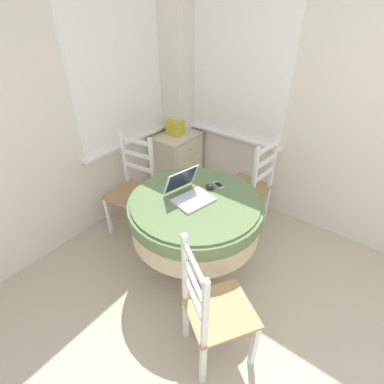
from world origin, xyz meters
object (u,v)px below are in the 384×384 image
at_px(storage_box, 175,128).
at_px(laptop, 189,193).
at_px(round_dining_table, 195,214).
at_px(computer_mouse, 210,187).
at_px(dining_chair_near_right_window, 250,187).
at_px(dining_chair_camera_near, 213,311).
at_px(corner_cabinet, 177,162).
at_px(cell_phone, 219,185).
at_px(dining_chair_near_back_window, 133,189).

bearing_deg(storage_box, laptop, -135.16).
bearing_deg(storage_box, round_dining_table, -133.11).
distance_m(laptop, computer_mouse, 0.22).
height_order(dining_chair_near_right_window, dining_chair_camera_near, same).
xyz_separation_m(computer_mouse, dining_chair_camera_near, (-0.79, -0.58, -0.29)).
distance_m(dining_chair_camera_near, corner_cabinet, 2.17).
bearing_deg(cell_phone, storage_box, 58.08).
height_order(cell_phone, storage_box, storage_box).
bearing_deg(dining_chair_camera_near, cell_phone, 32.20).
bearing_deg(round_dining_table, storage_box, 46.89).
relative_size(round_dining_table, corner_cabinet, 1.52).
bearing_deg(cell_phone, dining_chair_near_back_window, 104.83).
xyz_separation_m(dining_chair_near_back_window, dining_chair_camera_near, (-0.65, -1.41, 0.00)).
relative_size(dining_chair_near_back_window, dining_chair_near_right_window, 1.00).
bearing_deg(dining_chair_camera_near, storage_box, 46.07).
relative_size(round_dining_table, dining_chair_camera_near, 1.09).
relative_size(round_dining_table, laptop, 2.89).
bearing_deg(dining_chair_near_right_window, dining_chair_camera_near, -160.30).
distance_m(round_dining_table, dining_chair_near_back_window, 0.84).
xyz_separation_m(laptop, dining_chair_near_back_window, (0.07, 0.77, -0.32)).
xyz_separation_m(corner_cabinet, storage_box, (-0.01, 0.01, 0.44)).
xyz_separation_m(round_dining_table, cell_phone, (0.28, -0.03, 0.15)).
distance_m(computer_mouse, cell_phone, 0.09).
relative_size(corner_cabinet, storage_box, 4.24).
distance_m(round_dining_table, laptop, 0.20).
height_order(computer_mouse, dining_chair_near_right_window, dining_chair_near_right_window).
xyz_separation_m(laptop, storage_box, (0.93, 0.92, 0.02)).
bearing_deg(round_dining_table, dining_chair_camera_near, -135.25).
height_order(round_dining_table, dining_chair_camera_near, dining_chair_camera_near).
bearing_deg(corner_cabinet, dining_chair_near_right_window, -95.67).
distance_m(cell_phone, dining_chair_camera_near, 1.07).
relative_size(round_dining_table, computer_mouse, 13.60).
height_order(dining_chair_near_right_window, storage_box, dining_chair_near_right_window).
bearing_deg(corner_cabinet, dining_chair_near_back_window, -170.71).
relative_size(laptop, corner_cabinet, 0.52).
bearing_deg(dining_chair_camera_near, round_dining_table, 44.75).
height_order(laptop, computer_mouse, laptop).
xyz_separation_m(round_dining_table, laptop, (-0.01, 0.06, 0.20)).
relative_size(dining_chair_camera_near, corner_cabinet, 1.39).
bearing_deg(laptop, dining_chair_camera_near, -132.05).
relative_size(cell_phone, dining_chair_camera_near, 0.12).
distance_m(laptop, corner_cabinet, 1.37).
bearing_deg(computer_mouse, dining_chair_near_back_window, 99.60).
relative_size(round_dining_table, cell_phone, 9.09).
relative_size(cell_phone, dining_chair_near_back_window, 0.12).
xyz_separation_m(dining_chair_near_back_window, storage_box, (0.86, 0.15, 0.34)).
height_order(cell_phone, dining_chair_near_back_window, dining_chair_near_back_window).
bearing_deg(dining_chair_camera_near, laptop, 47.95).
distance_m(dining_chair_near_right_window, corner_cabinet, 1.06).
bearing_deg(cell_phone, corner_cabinet, 57.65).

